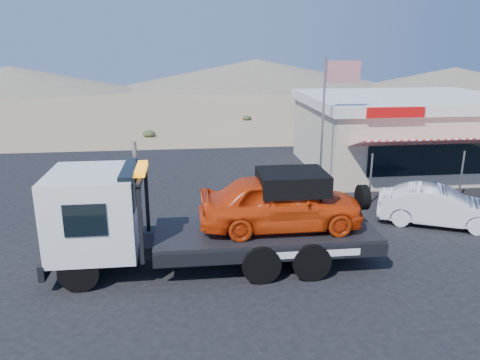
# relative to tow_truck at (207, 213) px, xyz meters

# --- Properties ---
(ground) EXTENTS (120.00, 120.00, 0.00)m
(ground) POSITION_rel_tow_truck_xyz_m (0.50, 1.49, -1.72)
(ground) COLOR #997A57
(ground) RESTS_ON ground
(asphalt_lot) EXTENTS (32.00, 24.00, 0.02)m
(asphalt_lot) POSITION_rel_tow_truck_xyz_m (2.50, 4.49, -1.71)
(asphalt_lot) COLOR black
(asphalt_lot) RESTS_ON ground
(tow_truck) EXTENTS (9.55, 2.83, 3.19)m
(tow_truck) POSITION_rel_tow_truck_xyz_m (0.00, 0.00, 0.00)
(tow_truck) COLOR black
(tow_truck) RESTS_ON asphalt_lot
(white_sedan) EXTENTS (4.60, 3.20, 1.44)m
(white_sedan) POSITION_rel_tow_truck_xyz_m (8.69, 2.33, -0.98)
(white_sedan) COLOR silver
(white_sedan) RESTS_ON asphalt_lot
(jerky_store) EXTENTS (10.40, 9.97, 3.90)m
(jerky_store) POSITION_rel_tow_truck_xyz_m (11.00, 10.46, 0.27)
(jerky_store) COLOR #BCAA8E
(jerky_store) RESTS_ON asphalt_lot
(flagpole) EXTENTS (1.55, 0.10, 6.00)m
(flagpole) POSITION_rel_tow_truck_xyz_m (5.43, 5.99, 2.05)
(flagpole) COLOR #99999E
(flagpole) RESTS_ON asphalt_lot
(distant_hills) EXTENTS (126.00, 48.00, 4.20)m
(distant_hills) POSITION_rel_tow_truck_xyz_m (-9.27, 56.63, 0.17)
(distant_hills) COLOR #726B59
(distant_hills) RESTS_ON ground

